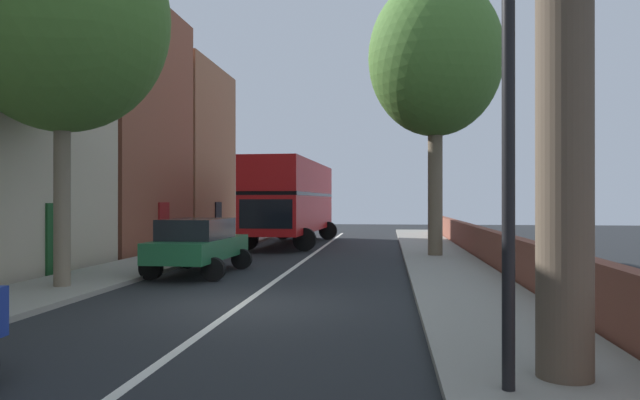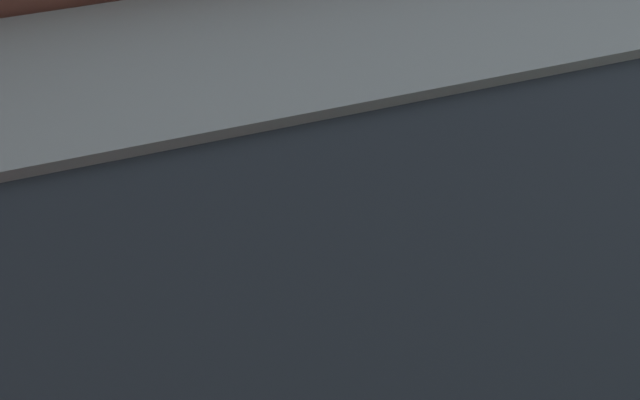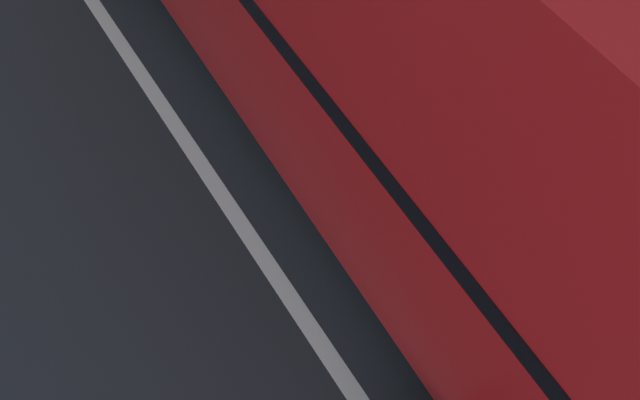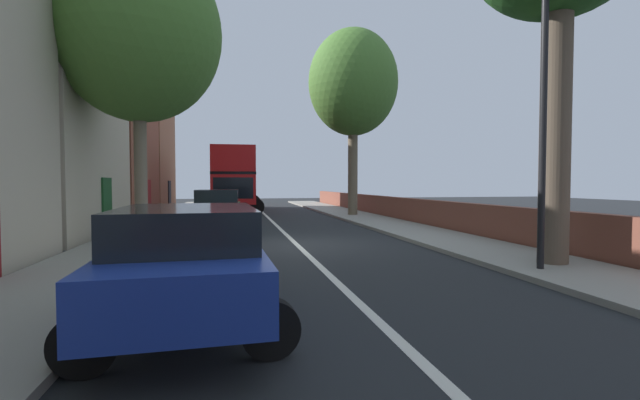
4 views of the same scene
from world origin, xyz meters
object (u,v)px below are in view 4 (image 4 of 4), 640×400
parked_car_blue_left_0 (189,258)px  street_tree_left_4 (139,32)px  street_tree_right_3 (353,83)px  lamppost_right (544,89)px  double_decker_bus (236,177)px  parked_car_green_left_2 (218,207)px

parked_car_blue_left_0 → street_tree_left_4: street_tree_left_4 is taller
street_tree_right_3 → lamppost_right: street_tree_right_3 is taller
street_tree_left_4 → lamppost_right: size_ratio=1.47×
double_decker_bus → parked_car_green_left_2: (-0.80, -11.95, -1.42)m
parked_car_blue_left_0 → parked_car_green_left_2: bearing=90.0°
lamppost_right → street_tree_right_3: bearing=88.2°
double_decker_bus → street_tree_left_4: size_ratio=1.20×
street_tree_right_3 → street_tree_left_4: street_tree_right_3 is taller
parked_car_green_left_2 → street_tree_left_4: 6.96m
parked_car_blue_left_0 → street_tree_right_3: bearing=67.6°
parked_car_blue_left_0 → street_tree_right_3: 20.20m
parked_car_blue_left_0 → lamppost_right: bearing=15.6°
double_decker_bus → lamppost_right: 22.82m
parked_car_blue_left_0 → lamppost_right: 7.63m
double_decker_bus → lamppost_right: lamppost_right is taller
double_decker_bus → parked_car_blue_left_0: double_decker_bus is taller
parked_car_green_left_2 → street_tree_left_4: size_ratio=0.49×
double_decker_bus → street_tree_left_4: 16.20m
double_decker_bus → parked_car_green_left_2: size_ratio=2.44×
parked_car_green_left_2 → street_tree_right_3: street_tree_right_3 is taller
street_tree_left_4 → lamppost_right: bearing=-36.2°
parked_car_blue_left_0 → lamppost_right: (6.80, 1.90, 2.90)m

